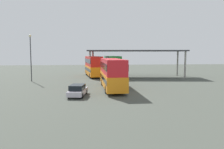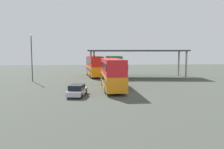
# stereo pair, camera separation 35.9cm
# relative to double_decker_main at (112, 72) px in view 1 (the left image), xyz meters

# --- Properties ---
(ground_plane) EXTENTS (140.00, 140.00, 0.00)m
(ground_plane) POSITION_rel_double_decker_main_xyz_m (1.02, -4.10, -2.28)
(ground_plane) COLOR #42463E
(double_decker_main) EXTENTS (2.63, 11.58, 4.16)m
(double_decker_main) POSITION_rel_double_decker_main_xyz_m (0.00, 0.00, 0.00)
(double_decker_main) COLOR orange
(double_decker_main) RESTS_ON ground_plane
(parked_hatchback) EXTENTS (2.31, 4.29, 1.35)m
(parked_hatchback) POSITION_rel_double_decker_main_xyz_m (-4.51, -4.81, -1.61)
(parked_hatchback) COLOR silver
(parked_hatchback) RESTS_ON ground_plane
(double_decker_near_canopy) EXTENTS (3.73, 10.52, 4.32)m
(double_decker_near_canopy) POSITION_rel_double_decker_main_xyz_m (-2.20, 16.66, 0.08)
(double_decker_near_canopy) COLOR orange
(double_decker_near_canopy) RESTS_ON ground_plane
(double_decker_mid_row) EXTENTS (2.73, 10.72, 4.37)m
(double_decker_mid_row) POSITION_rel_double_decker_main_xyz_m (1.82, 16.37, 0.11)
(double_decker_mid_row) COLOR silver
(double_decker_mid_row) RESTS_ON ground_plane
(depot_canopy) EXTENTS (20.80, 9.08, 5.62)m
(depot_canopy) POSITION_rel_double_decker_main_xyz_m (6.80, 15.12, 2.99)
(depot_canopy) COLOR #33353A
(depot_canopy) RESTS_ON ground_plane
(lamppost_tall) EXTENTS (0.44, 0.44, 8.19)m
(lamppost_tall) POSITION_rel_double_decker_main_xyz_m (-13.27, 9.52, 2.84)
(lamppost_tall) COLOR #33353A
(lamppost_tall) RESTS_ON ground_plane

